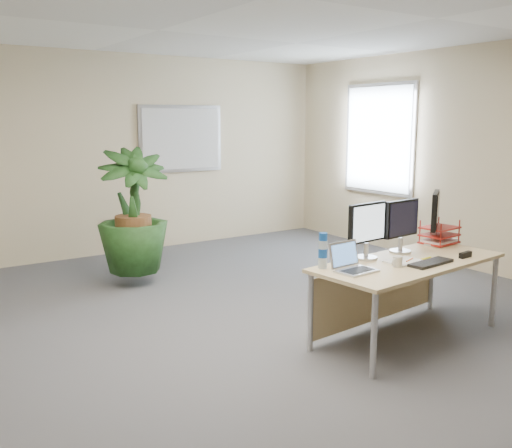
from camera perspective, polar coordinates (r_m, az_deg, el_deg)
floor at (r=4.66m, az=1.80°, el=-12.59°), size 8.00×8.00×0.00m
back_wall at (r=7.90m, az=-15.44°, el=6.61°), size 7.00×0.04×2.70m
whiteboard at (r=8.32m, az=-7.50°, el=8.45°), size 1.30×0.04×0.95m
window at (r=8.32m, az=12.17°, el=8.30°), size 0.04×1.30×1.55m
desk at (r=4.97m, az=14.11°, el=-4.93°), size 1.81×0.90×0.67m
floor_plant at (r=6.42m, az=-12.19°, el=0.56°), size 0.92×0.92×1.50m
monitor_left at (r=4.81m, az=11.05°, el=-0.30°), size 0.43×0.19×0.47m
monitor_right at (r=5.12m, az=14.36°, el=0.14°), size 0.42×0.19×0.46m
monitor_dark at (r=5.52m, az=17.47°, el=0.90°), size 0.38×0.29×0.50m
laptop at (r=4.46m, az=9.48°, el=-3.91°), size 0.33×0.29×0.22m
keyboard at (r=4.81m, az=17.08°, el=-3.74°), size 0.44×0.18×0.02m
coffee_mug at (r=4.66m, az=13.95°, el=-3.65°), size 0.11×0.08×0.08m
spiral_notebook at (r=4.83m, az=14.58°, el=-3.63°), size 0.30×0.23×0.01m
orange_pen at (r=4.85m, az=15.13°, el=-3.47°), size 0.13×0.06×0.01m
yellow_highlighter at (r=4.97m, az=16.63°, el=-3.32°), size 0.13×0.03×0.02m
water_bottle at (r=4.49m, az=6.70°, el=-2.73°), size 0.07×0.07×0.28m
letter_tray at (r=5.61m, az=17.85°, el=-1.19°), size 0.35×0.28×0.16m
stapler at (r=5.14m, az=20.20°, el=-2.90°), size 0.15×0.05×0.05m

